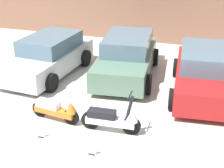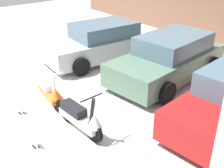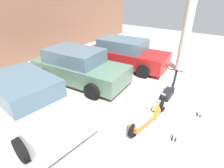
{
  "view_description": "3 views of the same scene",
  "coord_description": "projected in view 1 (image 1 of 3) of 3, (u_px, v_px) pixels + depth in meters",
  "views": [
    {
      "loc": [
        3.38,
        -6.64,
        4.71
      ],
      "look_at": [
        0.64,
        1.78,
        0.72
      ],
      "focal_mm": 55.0,
      "sensor_mm": 36.0,
      "label": 1
    },
    {
      "loc": [
        5.64,
        -2.25,
        3.88
      ],
      "look_at": [
        0.76,
        1.64,
        0.73
      ],
      "focal_mm": 45.0,
      "sensor_mm": 36.0,
      "label": 2
    },
    {
      "loc": [
        -4.22,
        -1.02,
        3.46
      ],
      "look_at": [
        0.04,
        2.18,
        0.63
      ],
      "focal_mm": 28.0,
      "sensor_mm": 36.0,
      "label": 3
    }
  ],
  "objects": [
    {
      "name": "car_rear_left",
      "position": [
        49.0,
        56.0,
        12.06
      ],
      "size": [
        2.12,
        4.06,
        1.34
      ],
      "rotation": [
        0.0,
        0.0,
        -1.64
      ],
      "color": "#B7B7BC",
      "rests_on": "ground_plane"
    },
    {
      "name": "placard_near_right_scooter",
      "position": [
        92.0,
        150.0,
        7.84
      ],
      "size": [
        0.2,
        0.12,
        0.26
      ],
      "rotation": [
        0.0,
        0.0,
        -0.0
      ],
      "color": "black",
      "rests_on": "ground_plane"
    },
    {
      "name": "car_rear_right",
      "position": [
        204.0,
        73.0,
        10.6
      ],
      "size": [
        2.28,
        4.22,
        1.38
      ],
      "rotation": [
        0.0,
        0.0,
        -1.47
      ],
      "color": "maroon",
      "rests_on": "ground_plane"
    },
    {
      "name": "car_rear_center",
      "position": [
        127.0,
        57.0,
        11.9
      ],
      "size": [
        2.33,
        4.27,
        1.39
      ],
      "rotation": [
        0.0,
        0.0,
        -1.46
      ],
      "color": "#51705B",
      "rests_on": "ground_plane"
    },
    {
      "name": "scooter_front_left",
      "position": [
        57.0,
        109.0,
        9.11
      ],
      "size": [
        1.45,
        0.53,
        1.01
      ],
      "rotation": [
        0.0,
        0.0,
        -0.13
      ],
      "color": "black",
      "rests_on": "ground_plane"
    },
    {
      "name": "wall_back",
      "position": [
        144.0,
        6.0,
        15.2
      ],
      "size": [
        19.6,
        0.12,
        3.21
      ],
      "primitive_type": "cube",
      "color": "#845B47",
      "rests_on": "ground_plane"
    },
    {
      "name": "ground_plane",
      "position": [
        66.0,
        134.0,
        8.64
      ],
      "size": [
        28.0,
        28.0,
        0.0
      ],
      "primitive_type": "plane",
      "color": "beige"
    },
    {
      "name": "placard_near_left_scooter",
      "position": [
        41.0,
        133.0,
        8.49
      ],
      "size": [
        0.2,
        0.13,
        0.26
      ],
      "rotation": [
        0.0,
        0.0,
        0.08
      ],
      "color": "black",
      "rests_on": "ground_plane"
    },
    {
      "name": "scooter_front_right",
      "position": [
        113.0,
        118.0,
        8.6
      ],
      "size": [
        1.55,
        0.56,
        1.08
      ],
      "rotation": [
        0.0,
        0.0,
        0.06
      ],
      "color": "black",
      "rests_on": "ground_plane"
    }
  ]
}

